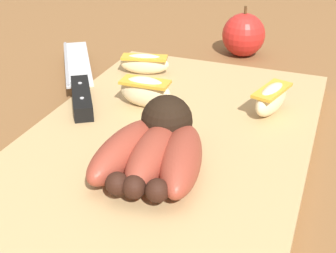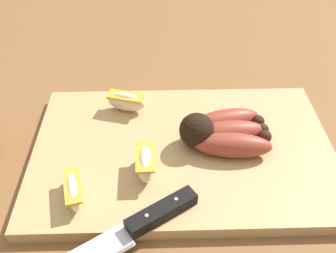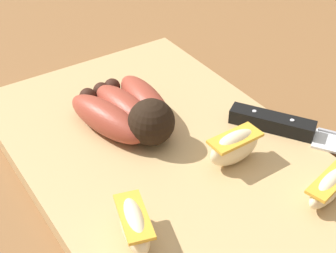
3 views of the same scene
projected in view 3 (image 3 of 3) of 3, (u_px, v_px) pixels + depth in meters
The scene contains 7 objects.
ground_plane at pixel (162, 160), 0.58m from camera, with size 6.00×6.00×0.00m, color brown.
cutting_board at pixel (168, 156), 0.58m from camera, with size 0.46×0.30×0.02m, color tan.
banana_bunch at pixel (130, 112), 0.59m from camera, with size 0.14×0.11×0.06m.
chefs_knife at pixel (313, 134), 0.58m from camera, with size 0.25×0.18×0.02m.
apple_wedge_near at pixel (235, 147), 0.54m from camera, with size 0.03×0.06×0.04m.
apple_wedge_middle at pixel (134, 225), 0.45m from camera, with size 0.07×0.04×0.04m.
apple_wedge_far at pixel (329, 187), 0.50m from camera, with size 0.04×0.07×0.03m.
Camera 3 is at (-0.37, 0.24, 0.38)m, focal length 54.05 mm.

